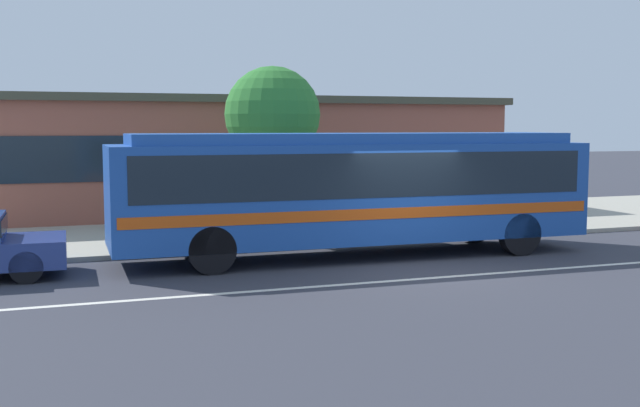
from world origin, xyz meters
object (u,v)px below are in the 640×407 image
Objects in this scene: bus_stop_sign at (465,173)px; street_tree_near_stop at (273,116)px; pedestrian_waiting_near_sign at (300,202)px; transit_bus at (355,185)px.

bus_stop_sign is 5.46m from street_tree_near_stop.
bus_stop_sign is (4.75, 0.07, 0.63)m from pedestrian_waiting_near_sign.
street_tree_near_stop is (-4.88, 1.89, 1.54)m from bus_stop_sign.
transit_bus is 4.23m from street_tree_near_stop.
pedestrian_waiting_near_sign is 4.79m from bus_stop_sign.
street_tree_near_stop reaches higher than pedestrian_waiting_near_sign.
pedestrian_waiting_near_sign is at bearing -86.15° from street_tree_near_stop.
transit_bus is 6.44× the size of pedestrian_waiting_near_sign.
transit_bus is 2.46× the size of street_tree_near_stop.
transit_bus is 2.06m from pedestrian_waiting_near_sign.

